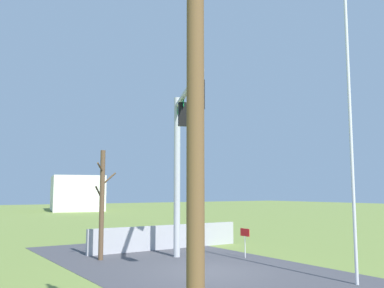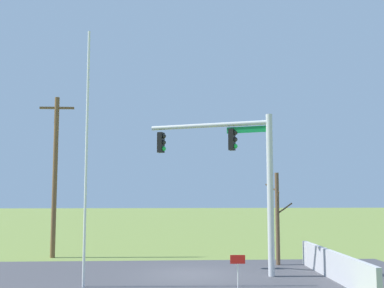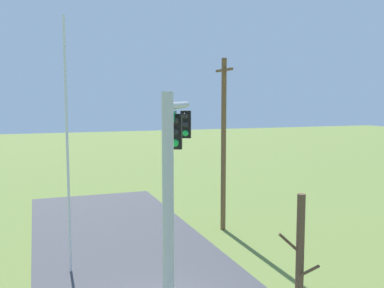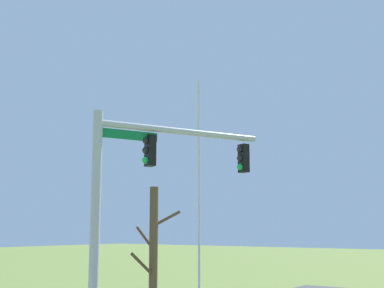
# 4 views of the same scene
# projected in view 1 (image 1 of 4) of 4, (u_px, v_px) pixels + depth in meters

# --- Properties ---
(ground_plane) EXTENTS (160.00, 160.00, 0.00)m
(ground_plane) POSITION_uv_depth(u_px,v_px,m) (208.00, 272.00, 14.66)
(ground_plane) COLOR olive
(sidewalk_corner) EXTENTS (6.00, 6.00, 0.01)m
(sidewalk_corner) POSITION_uv_depth(u_px,v_px,m) (165.00, 254.00, 18.71)
(sidewalk_corner) COLOR #B7B5AD
(sidewalk_corner) RESTS_ON ground_plane
(retaining_fence) EXTENTS (0.20, 8.09, 1.15)m
(retaining_fence) POSITION_uv_depth(u_px,v_px,m) (167.00, 237.00, 20.40)
(retaining_fence) COLOR #A8A8AD
(retaining_fence) RESTS_ON ground_plane
(signal_mast) EXTENTS (5.33, 2.50, 6.93)m
(signal_mast) POSITION_uv_depth(u_px,v_px,m) (182.00, 143.00, 17.03)
(signal_mast) COLOR #B2B5BA
(signal_mast) RESTS_ON ground_plane
(flagpole) EXTENTS (0.10, 0.10, 9.91)m
(flagpole) POSITION_uv_depth(u_px,v_px,m) (350.00, 122.00, 13.14)
(flagpole) COLOR silver
(flagpole) RESTS_ON ground_plane
(utility_pole) EXTENTS (1.90, 0.26, 8.84)m
(utility_pole) POSITION_uv_depth(u_px,v_px,m) (195.00, 70.00, 6.19)
(utility_pole) COLOR brown
(utility_pole) RESTS_ON ground_plane
(bare_tree) EXTENTS (1.27, 1.02, 4.50)m
(bare_tree) POSITION_uv_depth(u_px,v_px,m) (102.00, 203.00, 17.33)
(bare_tree) COLOR brown
(bare_tree) RESTS_ON ground_plane
(open_sign) EXTENTS (0.56, 0.04, 1.22)m
(open_sign) POSITION_uv_depth(u_px,v_px,m) (245.00, 236.00, 17.76)
(open_sign) COLOR silver
(open_sign) RESTS_ON ground_plane
(distant_building) EXTENTS (12.23, 9.18, 4.96)m
(distant_building) POSITION_uv_depth(u_px,v_px,m) (77.00, 193.00, 61.32)
(distant_building) COLOR silver
(distant_building) RESTS_ON ground_plane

